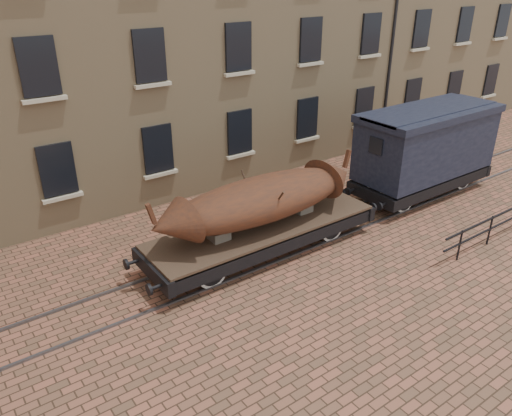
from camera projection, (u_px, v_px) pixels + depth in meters
ground at (300, 238)px, 16.33m from camera, size 90.00×90.00×0.00m
rail_track at (300, 237)px, 16.31m from camera, size 30.00×1.52×0.06m
flatcar_wagon at (263, 230)px, 15.18m from camera, size 8.27×2.24×1.25m
iron_boat at (261, 199)px, 14.69m from camera, size 7.20×2.10×1.70m
goods_van at (427, 142)px, 18.62m from camera, size 6.55×2.39×3.39m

